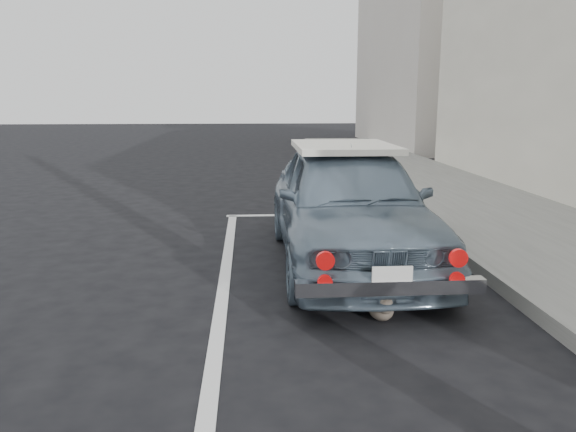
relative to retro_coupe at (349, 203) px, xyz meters
name	(u,v)px	position (x,y,z in m)	size (l,w,h in m)	color
building_far	(426,43)	(5.84, 16.19, 3.30)	(3.50, 10.00, 8.00)	beige
pline_front	(318,215)	(-0.01, 2.69, -0.70)	(3.00, 0.12, 0.01)	silver
pline_side	(224,287)	(-1.41, -0.81, -0.70)	(0.12, 7.00, 0.01)	silver
retro_coupe	(349,203)	(0.00, 0.00, 0.00)	(1.64, 4.08, 1.39)	slate
cat	(381,307)	(-0.01, -1.76, -0.58)	(0.23, 0.49, 0.26)	#76665A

